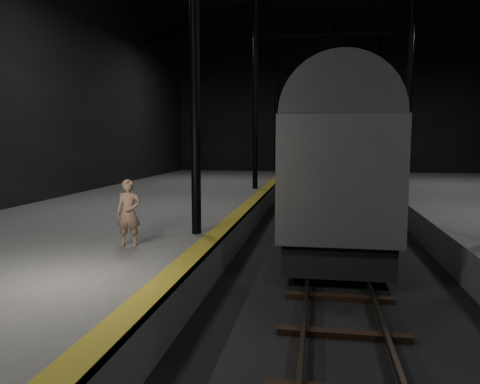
# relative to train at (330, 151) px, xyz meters

# --- Properties ---
(ground) EXTENTS (44.00, 44.00, 0.00)m
(ground) POSITION_rel_train_xyz_m (0.00, -4.77, -3.07)
(ground) COLOR black
(ground) RESTS_ON ground
(platform_left) EXTENTS (9.00, 43.80, 1.00)m
(platform_left) POSITION_rel_train_xyz_m (-7.50, -4.77, -2.57)
(platform_left) COLOR #575755
(platform_left) RESTS_ON ground
(tactile_strip) EXTENTS (0.50, 43.80, 0.01)m
(tactile_strip) POSITION_rel_train_xyz_m (-3.25, -4.77, -2.06)
(tactile_strip) COLOR olive
(tactile_strip) RESTS_ON platform_left
(track) EXTENTS (2.40, 43.00, 0.24)m
(track) POSITION_rel_train_xyz_m (0.00, -4.77, -3.00)
(track) COLOR #3F3328
(track) RESTS_ON ground
(train) EXTENTS (3.08, 20.57, 5.50)m
(train) POSITION_rel_train_xyz_m (0.00, 0.00, 0.00)
(train) COLOR #ADB1B6
(train) RESTS_ON ground
(woman) EXTENTS (0.65, 0.48, 1.63)m
(woman) POSITION_rel_train_xyz_m (-5.02, -10.54, -1.25)
(woman) COLOR tan
(woman) RESTS_ON platform_left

